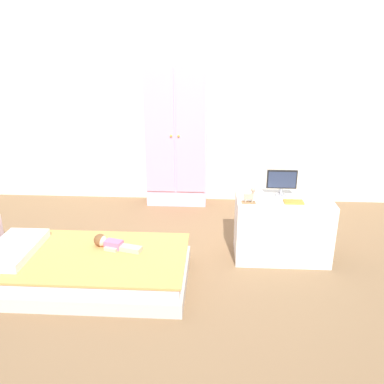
% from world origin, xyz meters
% --- Properties ---
extents(ground_plane, '(10.00, 10.00, 0.02)m').
position_xyz_m(ground_plane, '(0.00, 0.00, -0.01)').
color(ground_plane, brown).
extents(back_wall, '(6.40, 0.05, 2.70)m').
position_xyz_m(back_wall, '(0.00, 1.57, 1.35)').
color(back_wall, silver).
rests_on(back_wall, ground_plane).
extents(bed, '(1.49, 0.82, 0.23)m').
position_xyz_m(bed, '(-0.61, -0.25, 0.11)').
color(bed, beige).
rests_on(bed, ground_plane).
extents(pillow, '(0.32, 0.58, 0.06)m').
position_xyz_m(pillow, '(-1.16, -0.25, 0.26)').
color(pillow, white).
rests_on(pillow, bed).
extents(doll, '(0.39, 0.17, 0.10)m').
position_xyz_m(doll, '(-0.48, -0.12, 0.26)').
color(doll, '#D6668E').
rests_on(doll, bed).
extents(wardrobe, '(0.65, 0.28, 1.61)m').
position_xyz_m(wardrobe, '(-0.10, 1.40, 0.81)').
color(wardrobe, '#EFADCC').
rests_on(wardrobe, ground_plane).
extents(tv_stand, '(0.76, 0.42, 0.53)m').
position_xyz_m(tv_stand, '(0.89, 0.23, 0.26)').
color(tv_stand, silver).
rests_on(tv_stand, ground_plane).
extents(tv_monitor, '(0.24, 0.10, 0.21)m').
position_xyz_m(tv_monitor, '(0.87, 0.30, 0.65)').
color(tv_monitor, '#99999E').
rests_on(tv_monitor, tv_stand).
extents(rocking_horse_toy, '(0.11, 0.04, 0.13)m').
position_xyz_m(rocking_horse_toy, '(0.60, 0.11, 0.59)').
color(rocking_horse_toy, '#8E6642').
rests_on(rocking_horse_toy, tv_stand).
extents(book_orange, '(0.15, 0.09, 0.01)m').
position_xyz_m(book_orange, '(0.95, 0.14, 0.53)').
color(book_orange, orange).
rests_on(book_orange, tv_stand).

